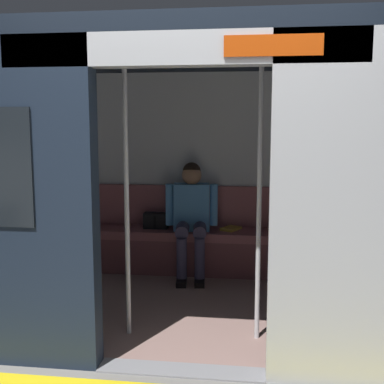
% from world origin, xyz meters
% --- Properties ---
extents(ground_plane, '(60.00, 60.00, 0.00)m').
position_xyz_m(ground_plane, '(0.00, 0.00, 0.00)').
color(ground_plane, gray).
extents(train_car, '(6.40, 2.65, 2.27)m').
position_xyz_m(train_car, '(0.08, -1.17, 1.50)').
color(train_car, '#ADAFB5').
rests_on(train_car, ground_plane).
extents(bench_seat, '(2.78, 0.44, 0.47)m').
position_xyz_m(bench_seat, '(0.00, -2.14, 0.36)').
color(bench_seat, '#935156').
rests_on(bench_seat, ground_plane).
extents(person_seated, '(0.55, 0.70, 1.20)m').
position_xyz_m(person_seated, '(0.21, -2.09, 0.69)').
color(person_seated, '#4C8CC6').
rests_on(person_seated, ground_plane).
extents(handbag, '(0.26, 0.15, 0.17)m').
position_xyz_m(handbag, '(0.62, -2.22, 0.55)').
color(handbag, black).
rests_on(handbag, bench_seat).
extents(book, '(0.23, 0.26, 0.03)m').
position_xyz_m(book, '(-0.20, -2.23, 0.48)').
color(book, gold).
rests_on(book, bench_seat).
extents(grab_pole_door, '(0.04, 0.04, 2.13)m').
position_xyz_m(grab_pole_door, '(0.49, -0.53, 1.07)').
color(grab_pole_door, silver).
rests_on(grab_pole_door, ground_plane).
extents(grab_pole_far, '(0.04, 0.04, 2.13)m').
position_xyz_m(grab_pole_far, '(-0.49, -0.57, 1.07)').
color(grab_pole_far, silver).
rests_on(grab_pole_far, ground_plane).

